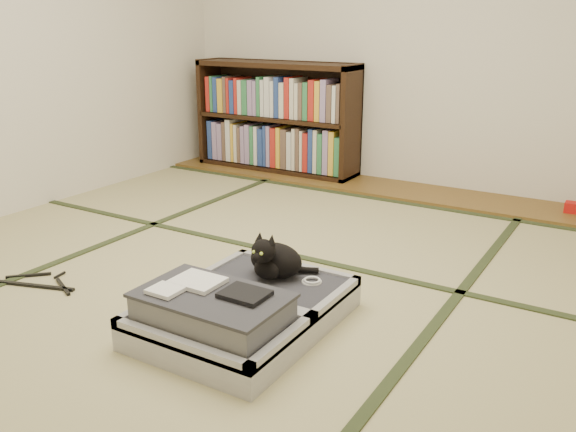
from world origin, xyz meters
The scene contains 8 objects.
floor centered at (0.00, 0.00, 0.00)m, with size 4.50×4.50×0.00m, color tan.
wood_strip centered at (0.00, 2.00, 0.01)m, with size 4.00×0.50×0.02m, color brown.
tatami_borders centered at (0.00, 0.49, 0.00)m, with size 4.00×4.50×0.01m.
bookcase centered at (-1.11, 2.07, 0.45)m, with size 1.46×0.33×0.94m.
suitcase centered at (0.30, -0.46, 0.09)m, with size 0.67×0.90×0.26m.
cat centered at (0.28, -0.16, 0.22)m, with size 0.30×0.30×0.24m.
cable_coil centered at (0.46, -0.12, 0.14)m, with size 0.09×0.09×0.02m.
hanger centered at (-0.84, -0.59, 0.01)m, with size 0.45×0.27×0.01m.
Camera 1 is at (1.68, -2.35, 1.27)m, focal length 38.00 mm.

